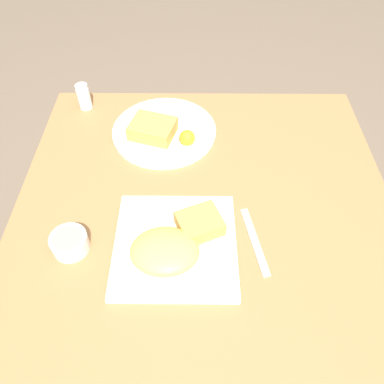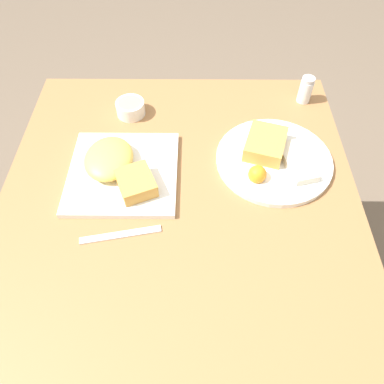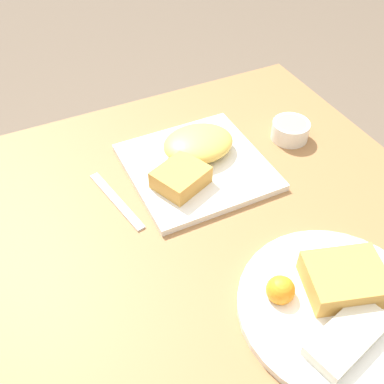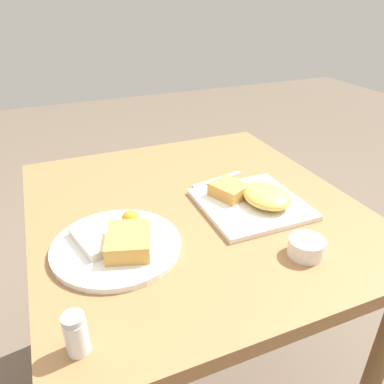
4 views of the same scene
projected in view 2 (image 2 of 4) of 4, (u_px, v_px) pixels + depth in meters
name	position (u px, v px, depth m)	size (l,w,h in m)	color
ground_plane	(184.00, 310.00, 1.47)	(8.00, 8.00, 0.00)	brown
dining_table	(180.00, 218.00, 0.96)	(0.91, 0.85, 0.75)	olive
plate_square_near	(119.00, 168.00, 0.91)	(0.26, 0.26, 0.06)	white
plate_oval_far	(273.00, 157.00, 0.94)	(0.29, 0.29, 0.05)	white
sauce_ramekin	(130.00, 108.00, 1.04)	(0.08, 0.08, 0.04)	white
salt_shaker	(305.00, 91.00, 1.07)	(0.04, 0.04, 0.08)	white
butter_knife	(121.00, 235.00, 0.81)	(0.05, 0.18, 0.00)	silver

